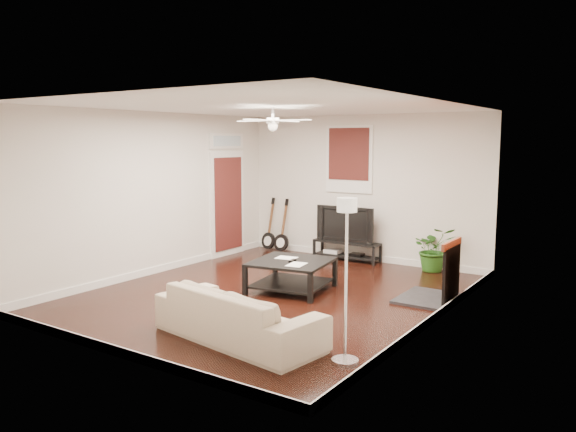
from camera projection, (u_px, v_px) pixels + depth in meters
name	position (u px, v px, depth m)	size (l,w,h in m)	color
room	(273.00, 202.00, 8.43)	(5.01, 6.01, 2.81)	black
brick_accent	(461.00, 207.00, 7.88)	(0.02, 2.20, 2.80)	#B25C39
fireplace	(438.00, 270.00, 8.17)	(0.80, 1.10, 0.92)	black
window_back	(349.00, 159.00, 10.97)	(1.00, 0.06, 1.30)	#38130F
door_left	(228.00, 194.00, 11.37)	(0.08, 1.00, 2.50)	white
tv_stand	(347.00, 251.00, 11.00)	(1.33, 0.35, 0.37)	black
tv	(348.00, 224.00, 10.95)	(1.19, 0.16, 0.69)	black
coffee_table	(291.00, 275.00, 8.79)	(1.13, 1.13, 0.47)	black
sofa	(238.00, 314.00, 6.59)	(2.14, 0.84, 0.63)	#C2A891
floor_lamp	(346.00, 281.00, 5.86)	(0.29, 0.29, 1.75)	silver
potted_plant	(434.00, 249.00, 10.06)	(0.73, 0.63, 0.81)	#27601B
guitar_left	(268.00, 224.00, 11.95)	(0.35, 0.25, 1.13)	black
guitar_right	(281.00, 226.00, 11.73)	(0.35, 0.25, 1.13)	black
ceiling_fan	(273.00, 121.00, 8.27)	(1.24, 1.24, 0.32)	white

